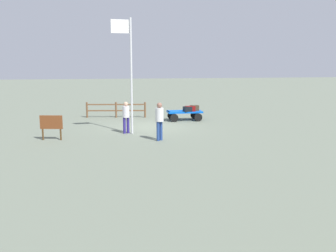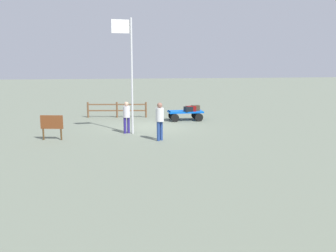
{
  "view_description": "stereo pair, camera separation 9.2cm",
  "coord_description": "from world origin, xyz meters",
  "px_view_note": "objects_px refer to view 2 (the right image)",
  "views": [
    {
      "loc": [
        2.28,
        20.85,
        3.62
      ],
      "look_at": [
        -0.14,
        6.0,
        1.04
      ],
      "focal_mm": 40.47,
      "sensor_mm": 36.0,
      "label": 1
    },
    {
      "loc": [
        2.19,
        20.86,
        3.62
      ],
      "look_at": [
        -0.14,
        6.0,
        1.04
      ],
      "focal_mm": 40.47,
      "sensor_mm": 36.0,
      "label": 2
    }
  ],
  "objects_px": {
    "flagpole": "(129,65)",
    "suitcase_maroon": "(195,108)",
    "worker_trailing": "(127,115)",
    "suitcase_dark": "(191,109)",
    "worker_lead": "(160,118)",
    "suitcase_navy": "(188,109)",
    "signboard": "(52,124)",
    "luggage_cart": "(185,113)"
  },
  "relations": [
    {
      "from": "suitcase_navy",
      "to": "worker_lead",
      "type": "bearing_deg",
      "value": 65.34
    },
    {
      "from": "suitcase_dark",
      "to": "worker_lead",
      "type": "height_order",
      "value": "worker_lead"
    },
    {
      "from": "luggage_cart",
      "to": "signboard",
      "type": "height_order",
      "value": "signboard"
    },
    {
      "from": "suitcase_maroon",
      "to": "flagpole",
      "type": "distance_m",
      "value": 6.25
    },
    {
      "from": "suitcase_dark",
      "to": "signboard",
      "type": "distance_m",
      "value": 8.87
    },
    {
      "from": "flagpole",
      "to": "suitcase_maroon",
      "type": "bearing_deg",
      "value": -138.53
    },
    {
      "from": "suitcase_dark",
      "to": "worker_trailing",
      "type": "distance_m",
      "value": 5.36
    },
    {
      "from": "worker_trailing",
      "to": "flagpole",
      "type": "distance_m",
      "value": 2.49
    },
    {
      "from": "worker_trailing",
      "to": "worker_lead",
      "type": "bearing_deg",
      "value": 124.9
    },
    {
      "from": "luggage_cart",
      "to": "worker_trailing",
      "type": "relative_size",
      "value": 1.32
    },
    {
      "from": "suitcase_navy",
      "to": "suitcase_dark",
      "type": "bearing_deg",
      "value": -160.68
    },
    {
      "from": "suitcase_navy",
      "to": "suitcase_maroon",
      "type": "relative_size",
      "value": 1.05
    },
    {
      "from": "suitcase_navy",
      "to": "worker_lead",
      "type": "distance_m",
      "value": 6.0
    },
    {
      "from": "worker_trailing",
      "to": "flagpole",
      "type": "relative_size",
      "value": 0.28
    },
    {
      "from": "suitcase_maroon",
      "to": "worker_trailing",
      "type": "height_order",
      "value": "worker_trailing"
    },
    {
      "from": "suitcase_dark",
      "to": "worker_lead",
      "type": "distance_m",
      "value": 6.12
    },
    {
      "from": "worker_lead",
      "to": "worker_trailing",
      "type": "bearing_deg",
      "value": -55.1
    },
    {
      "from": "worker_trailing",
      "to": "suitcase_dark",
      "type": "bearing_deg",
      "value": -139.69
    },
    {
      "from": "luggage_cart",
      "to": "suitcase_maroon",
      "type": "xyz_separation_m",
      "value": [
        -0.63,
        0.1,
        0.33
      ]
    },
    {
      "from": "suitcase_navy",
      "to": "worker_trailing",
      "type": "height_order",
      "value": "worker_trailing"
    },
    {
      "from": "worker_lead",
      "to": "signboard",
      "type": "relative_size",
      "value": 1.52
    },
    {
      "from": "suitcase_dark",
      "to": "worker_lead",
      "type": "xyz_separation_m",
      "value": [
        2.66,
        5.51,
        0.31
      ]
    },
    {
      "from": "luggage_cart",
      "to": "signboard",
      "type": "xyz_separation_m",
      "value": [
        7.29,
        4.86,
        0.32
      ]
    },
    {
      "from": "worker_lead",
      "to": "signboard",
      "type": "bearing_deg",
      "value": -10.49
    },
    {
      "from": "suitcase_maroon",
      "to": "worker_lead",
      "type": "relative_size",
      "value": 0.31
    },
    {
      "from": "luggage_cart",
      "to": "suitcase_maroon",
      "type": "distance_m",
      "value": 0.72
    },
    {
      "from": "suitcase_dark",
      "to": "flagpole",
      "type": "distance_m",
      "value": 5.93
    },
    {
      "from": "signboard",
      "to": "luggage_cart",
      "type": "bearing_deg",
      "value": -146.3
    },
    {
      "from": "suitcase_navy",
      "to": "flagpole",
      "type": "height_order",
      "value": "flagpole"
    },
    {
      "from": "suitcase_navy",
      "to": "flagpole",
      "type": "distance_m",
      "value": 5.8
    },
    {
      "from": "suitcase_navy",
      "to": "suitcase_dark",
      "type": "distance_m",
      "value": 0.17
    },
    {
      "from": "luggage_cart",
      "to": "flagpole",
      "type": "relative_size",
      "value": 0.37
    },
    {
      "from": "suitcase_maroon",
      "to": "worker_trailing",
      "type": "xyz_separation_m",
      "value": [
        4.41,
        3.64,
        0.18
      ]
    },
    {
      "from": "suitcase_maroon",
      "to": "flagpole",
      "type": "relative_size",
      "value": 0.09
    },
    {
      "from": "suitcase_maroon",
      "to": "flagpole",
      "type": "xyz_separation_m",
      "value": [
        4.24,
        3.75,
        2.66
      ]
    },
    {
      "from": "suitcase_navy",
      "to": "worker_trailing",
      "type": "relative_size",
      "value": 0.35
    },
    {
      "from": "worker_lead",
      "to": "flagpole",
      "type": "height_order",
      "value": "flagpole"
    },
    {
      "from": "suitcase_navy",
      "to": "signboard",
      "type": "distance_m",
      "value": 8.71
    },
    {
      "from": "worker_trailing",
      "to": "flagpole",
      "type": "height_order",
      "value": "flagpole"
    },
    {
      "from": "suitcase_dark",
      "to": "worker_lead",
      "type": "relative_size",
      "value": 0.35
    },
    {
      "from": "luggage_cart",
      "to": "suitcase_dark",
      "type": "bearing_deg",
      "value": 137.84
    },
    {
      "from": "luggage_cart",
      "to": "suitcase_dark",
      "type": "relative_size",
      "value": 3.41
    }
  ]
}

